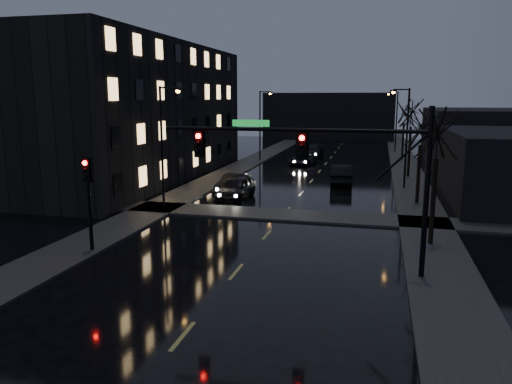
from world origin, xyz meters
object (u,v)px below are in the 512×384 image
Objects in this scene: oncoming_car_b at (233,184)px; lead_car at (342,175)px; oncoming_car_d at (313,152)px; oncoming_car_c at (303,159)px; oncoming_car_a at (236,188)px.

lead_car is (7.85, 5.96, 0.10)m from oncoming_car_b.
oncoming_car_d is (2.99, 24.25, 0.01)m from oncoming_car_b.
lead_car is at bearing 41.42° from oncoming_car_b.
oncoming_car_b is at bearing 33.28° from lead_car.
oncoming_car_b is 24.44m from oncoming_car_d.
oncoming_car_c is at bearing -69.88° from lead_car.
lead_car reaches higher than oncoming_car_c.
lead_car is (4.86, -18.29, 0.09)m from oncoming_car_d.
oncoming_car_a is 1.02× the size of oncoming_car_c.
oncoming_car_d is at bearing 96.81° from oncoming_car_c.
oncoming_car_d is at bearing 87.56° from oncoming_car_a.
lead_car is (7.01, 8.03, 0.02)m from oncoming_car_a.
oncoming_car_b is 0.95× the size of oncoming_car_c.
oncoming_car_a reaches higher than oncoming_car_c.
oncoming_car_a is at bearing -90.10° from oncoming_car_d.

